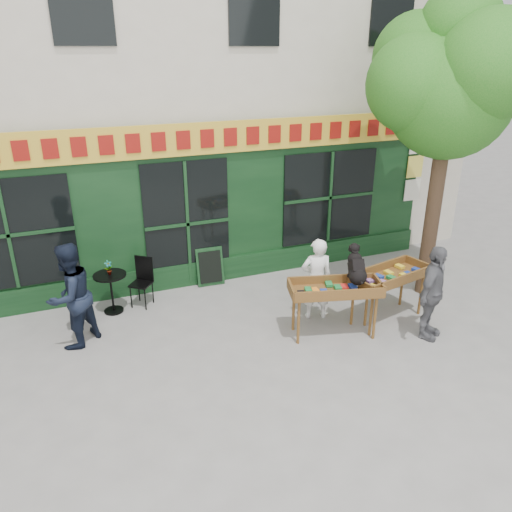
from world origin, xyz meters
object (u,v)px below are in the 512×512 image
object	(u,v)px
book_cart_right	(390,278)
book_cart_center	(335,291)
bistro_table	(111,285)
man_left	(70,296)
man_right	(432,293)
dog	(357,264)
woman	(316,279)

from	to	relation	value
book_cart_right	book_cart_center	bearing A→B (deg)	171.84
bistro_table	man_left	world-z (taller)	man_left
book_cart_center	man_right	world-z (taller)	man_right
man_right	dog	bearing A→B (deg)	118.56
book_cart_center	man_left	xyz separation A→B (m)	(-4.11, 1.32, 0.07)
book_cart_center	bistro_table	world-z (taller)	book_cart_center
woman	bistro_table	distance (m)	3.76
bistro_table	dog	bearing A→B (deg)	-31.13
dog	woman	world-z (taller)	dog
dog	man_right	world-z (taller)	man_right
woman	man_right	size ratio (longest dim) A/B	0.93
book_cart_center	book_cart_right	bearing A→B (deg)	19.82
dog	woman	bearing A→B (deg)	131.66
bistro_table	woman	bearing A→B (deg)	-24.73
man_right	book_cart_center	bearing A→B (deg)	122.98
woman	dog	bearing A→B (deg)	131.66
book_cart_center	woman	size ratio (longest dim) A/B	1.05
dog	woman	size ratio (longest dim) A/B	0.39
dog	bistro_table	world-z (taller)	dog
woman	book_cart_right	size ratio (longest dim) A/B	0.96
book_cart_center	dog	world-z (taller)	dog
man_right	woman	bearing A→B (deg)	105.34
book_cart_right	man_left	distance (m)	5.41
woman	man_right	distance (m)	1.96
book_cart_center	bistro_table	bearing A→B (deg)	162.02
book_cart_center	man_right	size ratio (longest dim) A/B	0.98
man_right	bistro_table	xyz separation A→B (m)	(-4.87, 2.87, -0.28)
woman	bistro_table	world-z (taller)	woman
man_right	bistro_table	distance (m)	5.66
book_cart_center	man_right	xyz separation A→B (m)	(1.46, -0.65, 0.00)
dog	book_cart_center	bearing A→B (deg)	-173.04
book_cart_right	man_left	xyz separation A→B (m)	(-5.27, 1.22, 0.07)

